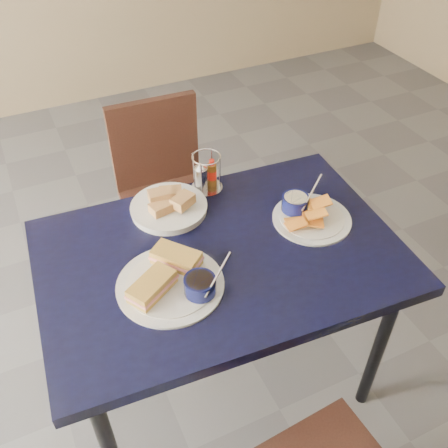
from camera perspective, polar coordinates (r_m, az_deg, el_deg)
name	(u,v)px	position (r m, az deg, el deg)	size (l,w,h in m)	color
ground	(161,381)	(2.14, -7.21, -17.37)	(6.00, 6.00, 0.00)	#4E4F53
dining_table	(221,269)	(1.57, -0.37, -5.14)	(1.14, 0.80, 0.75)	black
chair_far	(163,181)	(2.26, -6.98, 4.87)	(0.41, 0.39, 0.83)	black
sandwich_plate	(173,279)	(1.42, -5.84, -6.27)	(0.32, 0.31, 0.12)	white
plantain_plate	(305,212)	(1.65, 9.29, 1.33)	(0.26, 0.26, 0.12)	white
bread_basket	(169,206)	(1.66, -6.31, 2.08)	(0.25, 0.25, 0.07)	white
condiment_caddy	(205,175)	(1.73, -2.15, 5.59)	(0.11, 0.11, 0.14)	silver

